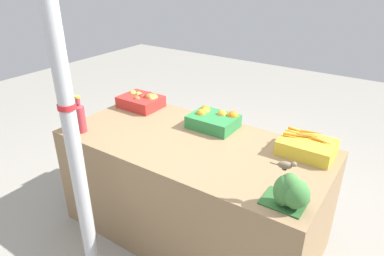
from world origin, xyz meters
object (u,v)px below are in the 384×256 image
object	(u,v)px
support_pole	(70,126)
apple_crate	(143,100)
orange_crate	(214,120)
broccoli_pile	(291,192)
sparrow_bird	(286,165)
carrot_crate	(307,146)
juice_bottle_amber	(70,115)
juice_bottle_ruby	(80,117)

from	to	relation	value
support_pole	apple_crate	distance (m)	1.14
orange_crate	broccoli_pile	distance (m)	1.00
sparrow_bird	support_pole	bearing A→B (deg)	-175.26
carrot_crate	sparrow_bird	size ratio (longest dim) A/B	2.59
carrot_crate	juice_bottle_amber	distance (m)	1.69
support_pole	broccoli_pile	world-z (taller)	support_pole
carrot_crate	juice_bottle_ruby	size ratio (longest dim) A/B	1.24
carrot_crate	broccoli_pile	xyz separation A→B (m)	(0.10, -0.59, 0.04)
carrot_crate	sparrow_bird	distance (m)	0.59
orange_crate	sparrow_bird	bearing A→B (deg)	-37.33
support_pole	juice_bottle_ruby	xyz separation A→B (m)	(-0.47, 0.41, -0.22)
support_pole	sparrow_bird	size ratio (longest dim) A/B	17.11
carrot_crate	juice_bottle_ruby	xyz separation A→B (m)	(-1.46, -0.60, 0.07)
support_pole	orange_crate	size ratio (longest dim) A/B	6.60
support_pole	sparrow_bird	xyz separation A→B (m)	(1.04, 0.45, -0.11)
juice_bottle_amber	sparrow_bird	size ratio (longest dim) A/B	1.89
apple_crate	sparrow_bird	bearing A→B (deg)	-21.51
carrot_crate	support_pole	bearing A→B (deg)	-134.44
support_pole	sparrow_bird	bearing A→B (deg)	23.28
juice_bottle_ruby	broccoli_pile	bearing A→B (deg)	0.51
apple_crate	carrot_crate	distance (m)	1.41
orange_crate	juice_bottle_amber	bearing A→B (deg)	-144.68
juice_bottle_amber	sparrow_bird	distance (m)	1.62
support_pole	juice_bottle_ruby	world-z (taller)	support_pole
sparrow_bird	juice_bottle_amber	bearing A→B (deg)	162.79
juice_bottle_amber	sparrow_bird	bearing A→B (deg)	1.33
juice_bottle_amber	sparrow_bird	world-z (taller)	juice_bottle_amber
broccoli_pile	juice_bottle_amber	distance (m)	1.67
broccoli_pile	juice_bottle_ruby	world-z (taller)	juice_bottle_ruby
support_pole	juice_bottle_amber	bearing A→B (deg)	144.45
apple_crate	sparrow_bird	size ratio (longest dim) A/B	2.59
apple_crate	juice_bottle_amber	bearing A→B (deg)	-104.66
juice_bottle_ruby	sparrow_bird	distance (m)	1.51
juice_bottle_ruby	apple_crate	bearing A→B (deg)	85.33
apple_crate	orange_crate	bearing A→B (deg)	0.03
support_pole	carrot_crate	size ratio (longest dim) A/B	6.60
apple_crate	juice_bottle_amber	xyz separation A→B (m)	(-0.16, -0.61, 0.05)
juice_bottle_amber	juice_bottle_ruby	bearing A→B (deg)	-0.00
support_pole	orange_crate	distance (m)	1.10
apple_crate	carrot_crate	world-z (taller)	apple_crate
support_pole	sparrow_bird	distance (m)	1.14
carrot_crate	juice_bottle_amber	bearing A→B (deg)	-158.98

